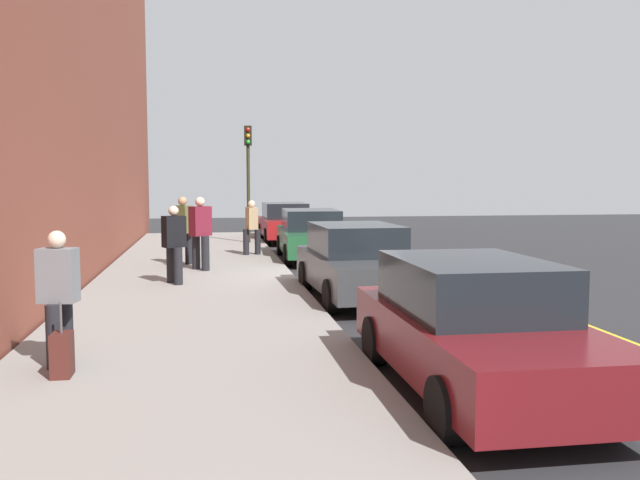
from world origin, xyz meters
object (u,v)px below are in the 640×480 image
pedestrian_olive_coat (183,229)px  traffic_light_pole (248,164)px  pedestrian_tan_coat (252,226)px  rolling_suitcase (62,354)px  pedestrian_burgundy_coat (200,231)px  parked_car_red (285,222)px  pedestrian_black_coat (174,242)px  pedestrian_grey_coat (59,294)px  parked_car_charcoal (357,262)px  parked_car_maroon (475,327)px  parked_car_green (311,235)px

pedestrian_olive_coat → traffic_light_pole: 6.91m
pedestrian_tan_coat → rolling_suitcase: size_ratio=1.89×
pedestrian_burgundy_coat → pedestrian_tan_coat: 3.65m
parked_car_red → pedestrian_black_coat: size_ratio=2.64×
parked_car_red → traffic_light_pole: 3.16m
pedestrian_grey_coat → traffic_light_pole: bearing=168.7°
parked_car_charcoal → pedestrian_olive_coat: pedestrian_olive_coat is taller
pedestrian_grey_coat → pedestrian_black_coat: size_ratio=0.97×
parked_car_charcoal → pedestrian_olive_coat: (-5.05, -3.64, 0.36)m
parked_car_charcoal → pedestrian_grey_coat: (4.77, -4.77, 0.27)m
parked_car_maroon → traffic_light_pole: 17.75m
pedestrian_olive_coat → pedestrian_tan_coat: size_ratio=1.11×
pedestrian_tan_coat → pedestrian_black_coat: (5.56, -2.03, 0.03)m
parked_car_maroon → pedestrian_tan_coat: size_ratio=2.68×
parked_car_maroon → pedestrian_grey_coat: bearing=-106.4°
pedestrian_olive_coat → rolling_suitcase: bearing=-5.5°
pedestrian_burgundy_coat → pedestrian_black_coat: size_ratio=1.08×
parked_car_red → parked_car_green: size_ratio=0.94×
pedestrian_grey_coat → parked_car_green: bearing=157.4°
parked_car_red → pedestrian_burgundy_coat: (9.06, -3.14, 0.37)m
pedestrian_burgundy_coat → pedestrian_tan_coat: bearing=155.9°
parked_car_green → traffic_light_pole: traffic_light_pole is taller
parked_car_maroon → pedestrian_burgundy_coat: 10.61m
parked_car_maroon → pedestrian_tan_coat: 13.55m
pedestrian_tan_coat → parked_car_red: bearing=163.9°
pedestrian_tan_coat → rolling_suitcase: bearing=-13.3°
parked_car_maroon → pedestrian_black_coat: (-7.89, -3.72, 0.30)m
parked_car_charcoal → pedestrian_burgundy_coat: pedestrian_burgundy_coat is taller
parked_car_green → pedestrian_burgundy_coat: (2.97, -3.26, 0.37)m
pedestrian_burgundy_coat → pedestrian_grey_coat: size_ratio=1.11×
pedestrian_olive_coat → pedestrian_black_coat: bearing=-1.2°
pedestrian_grey_coat → parked_car_maroon: bearing=73.6°
pedestrian_grey_coat → traffic_light_pole: (-16.13, 3.23, 1.96)m
pedestrian_grey_coat → traffic_light_pole: traffic_light_pole is taller
pedestrian_grey_coat → parked_car_red: bearing=165.0°
parked_car_maroon → pedestrian_burgundy_coat: (-10.12, -3.18, 0.37)m
rolling_suitcase → pedestrian_tan_coat: bearing=166.7°
pedestrian_olive_coat → pedestrian_tan_coat: pedestrian_olive_coat is taller
parked_car_maroon → traffic_light_pole: traffic_light_pole is taller
parked_car_charcoal → pedestrian_grey_coat: pedestrian_grey_coat is taller
parked_car_red → pedestrian_burgundy_coat: 9.60m
parked_car_charcoal → pedestrian_burgundy_coat: bearing=-141.2°
pedestrian_burgundy_coat → pedestrian_black_coat: pedestrian_burgundy_coat is taller
parked_car_charcoal → pedestrian_black_coat: 4.09m
parked_car_green → pedestrian_tan_coat: bearing=-101.3°
pedestrian_grey_coat → traffic_light_pole: 16.57m
parked_car_green → parked_car_charcoal: size_ratio=1.07×
pedestrian_tan_coat → pedestrian_black_coat: pedestrian_black_coat is taller
traffic_light_pole → rolling_suitcase: traffic_light_pole is taller
pedestrian_black_coat → rolling_suitcase: size_ratio=1.96×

